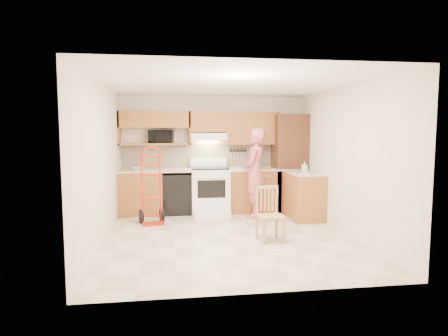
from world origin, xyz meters
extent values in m
cube|color=beige|center=(0.00, 0.00, -0.01)|extent=(4.00, 4.50, 0.02)
cube|color=white|center=(0.00, 0.00, 2.51)|extent=(4.00, 4.50, 0.02)
cube|color=beige|center=(0.00, 2.26, 1.25)|extent=(4.00, 0.02, 2.50)
cube|color=beige|center=(0.00, -2.26, 1.25)|extent=(4.00, 0.02, 2.50)
cube|color=beige|center=(-2.01, 0.00, 1.25)|extent=(0.02, 4.50, 2.50)
cube|color=beige|center=(2.01, 0.00, 1.25)|extent=(0.02, 4.50, 2.50)
cube|color=beige|center=(0.00, 2.23, 1.20)|extent=(3.92, 0.03, 0.55)
cube|color=#9E5E27|center=(-1.55, 1.95, 0.45)|extent=(0.90, 0.60, 0.90)
cube|color=black|center=(-0.80, 1.95, 0.42)|extent=(0.60, 0.60, 0.85)
cube|color=#9E5E27|center=(0.83, 1.95, 0.45)|extent=(1.14, 0.60, 0.90)
cube|color=beige|center=(-1.25, 1.95, 0.92)|extent=(1.50, 0.63, 0.04)
cube|color=beige|center=(0.83, 1.95, 0.92)|extent=(1.14, 0.63, 0.04)
cube|color=#9E5E27|center=(1.70, 1.15, 0.45)|extent=(0.60, 1.00, 0.90)
cube|color=beige|center=(1.70, 1.15, 0.92)|extent=(0.63, 1.00, 0.04)
cube|color=#4E2C1B|center=(1.65, 1.95, 1.05)|extent=(0.70, 0.60, 2.10)
cube|color=#9E5E27|center=(-1.25, 2.08, 1.98)|extent=(1.50, 0.33, 0.34)
cube|color=#9E5E27|center=(-1.25, 2.08, 1.47)|extent=(1.50, 0.33, 0.04)
cube|color=#9E5E27|center=(-0.12, 2.08, 1.94)|extent=(0.76, 0.33, 0.44)
cube|color=#9E5E27|center=(0.83, 2.08, 1.80)|extent=(1.14, 0.33, 0.70)
cube|color=white|center=(-0.12, 2.02, 1.63)|extent=(0.76, 0.46, 0.14)
imported|color=black|center=(-1.12, 2.08, 1.63)|extent=(0.54, 0.40, 0.28)
imported|color=#C45363|center=(0.74, 1.35, 0.90)|extent=(0.65, 0.77, 1.80)
imported|color=white|center=(1.70, 1.12, 1.04)|extent=(0.10, 0.10, 0.21)
imported|color=white|center=(-1.62, 1.95, 0.97)|extent=(0.28, 0.28, 0.06)
camera|label=1|loc=(-0.94, -6.20, 1.78)|focal=31.01mm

